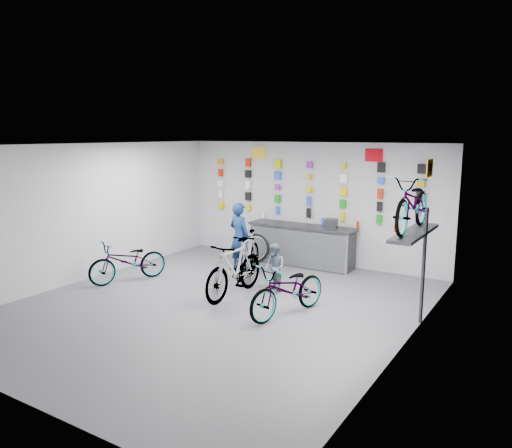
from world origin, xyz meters
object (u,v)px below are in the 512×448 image
Objects in this scene: bike_right at (288,290)px; customer at (274,268)px; counter at (301,246)px; clerk at (239,237)px; bike_left at (128,261)px; bike_center at (234,268)px; bike_service at (248,254)px.

customer is (-0.88, 1.04, 0.03)m from bike_right.
clerk is (-1.03, -1.20, 0.33)m from counter.
bike_left is 1.08× the size of clerk.
clerk reaches higher than bike_right.
bike_right is at bearing -14.88° from bike_center.
bike_right is at bearing -66.92° from counter.
customer is at bearing 159.02° from clerk.
bike_service is (-0.59, -1.49, 0.02)m from counter.
bike_center is 1.88× the size of customer.
bike_center is 1.05× the size of bike_right.
bike_center is 1.17× the size of clerk.
counter is 2.88m from bike_center.
bike_center is 1.47m from bike_right.
bike_center is 1.50m from bike_service.
customer is at bearing 40.83° from bike_left.
counter is 4.16m from bike_left.
bike_right is at bearing 22.16° from bike_left.
clerk is at bearing -130.55° from counter.
bike_right is 1.12× the size of clerk.
bike_center reaches higher than bike_service.
bike_center reaches higher than customer.
bike_right is 1.07× the size of bike_service.
customer is at bearing -49.31° from bike_service.
bike_left is at bearing -171.33° from bike_center.
bike_service is 1.32m from customer.
clerk reaches higher than counter.
bike_center is (2.54, 0.39, 0.11)m from bike_left.
bike_service is at bearing -179.44° from customer.
customer is (0.51, -2.21, 0.02)m from counter.
bike_right is at bearing -15.65° from customer.
counter reaches higher than bike_right.
clerk is at bearing 130.46° from bike_service.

